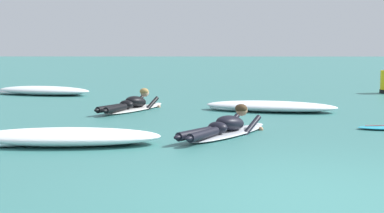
{
  "coord_description": "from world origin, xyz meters",
  "views": [
    {
      "loc": [
        -1.2,
        -5.62,
        1.52
      ],
      "look_at": [
        -1.32,
        5.67,
        0.29
      ],
      "focal_mm": 52.64,
      "sensor_mm": 36.0,
      "label": 1
    }
  ],
  "objects": [
    {
      "name": "ground_plane",
      "position": [
        0.0,
        10.0,
        0.0
      ],
      "size": [
        120.0,
        120.0,
        0.0
      ],
      "primitive_type": "plane",
      "color": "#387A75"
    },
    {
      "name": "surfer_near",
      "position": [
        -0.73,
        3.76,
        0.14
      ],
      "size": [
        1.76,
        2.42,
        0.54
      ],
      "color": "silver",
      "rests_on": "ground"
    },
    {
      "name": "surfer_far",
      "position": [
        -2.72,
        7.37,
        0.14
      ],
      "size": [
        1.48,
        2.54,
        0.54
      ],
      "color": "white",
      "rests_on": "ground"
    },
    {
      "name": "whitewater_front",
      "position": [
        0.48,
        7.31,
        0.11
      ],
      "size": [
        3.2,
        1.8,
        0.23
      ],
      "color": "white",
      "rests_on": "ground"
    },
    {
      "name": "whitewater_mid_left",
      "position": [
        -5.93,
        11.52,
        0.13
      ],
      "size": [
        3.22,
        1.87,
        0.27
      ],
      "color": "white",
      "rests_on": "ground"
    },
    {
      "name": "whitewater_back",
      "position": [
        -3.22,
        2.88,
        0.12
      ],
      "size": [
        2.93,
        1.14,
        0.25
      ],
      "color": "white",
      "rests_on": "ground"
    }
  ]
}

